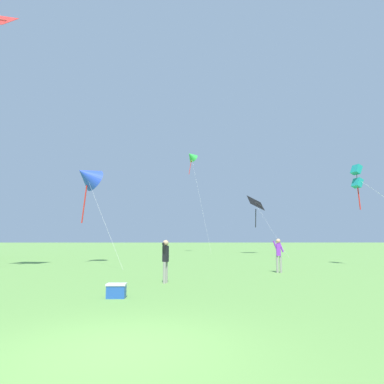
{
  "coord_description": "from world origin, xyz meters",
  "views": [
    {
      "loc": [
        1.06,
        -5.78,
        1.78
      ],
      "look_at": [
        1.72,
        25.6,
        6.24
      ],
      "focal_mm": 31.35,
      "sensor_mm": 36.0,
      "label": 1
    }
  ],
  "objects": [
    {
      "name": "ground_plane",
      "position": [
        0.0,
        0.0,
        0.0
      ],
      "size": [
        400.0,
        400.0,
        0.0
      ],
      "primitive_type": "plane",
      "color": "#669947"
    },
    {
      "name": "kite_green_small",
      "position": [
        1.95,
        41.31,
        13.71
      ],
      "size": [
        3.45,
        7.03,
        14.62
      ],
      "color": "green",
      "rests_on": "ground_plane"
    },
    {
      "name": "picnic_cooler",
      "position": [
        -1.05,
        4.89,
        0.22
      ],
      "size": [
        0.6,
        0.4,
        0.44
      ],
      "color": "#2351B2",
      "rests_on": "ground_plane"
    },
    {
      "name": "kite_blue_delta",
      "position": [
        -6.52,
        19.85,
        6.67
      ],
      "size": [
        5.36,
        6.74,
        7.85
      ],
      "color": "blue",
      "rests_on": "ground_plane"
    },
    {
      "name": "kite_teal_box",
      "position": [
        13.17,
        17.14,
        6.12
      ],
      "size": [
        3.63,
        7.0,
        7.04
      ],
      "color": "teal",
      "rests_on": "ground_plane"
    },
    {
      "name": "person_far_back",
      "position": [
        0.26,
        8.38,
        1.06
      ],
      "size": [
        0.3,
        0.55,
        1.76
      ],
      "color": "gray",
      "rests_on": "ground_plane"
    },
    {
      "name": "person_with_spool",
      "position": [
        6.18,
        12.67,
        1.1
      ],
      "size": [
        0.59,
        0.25,
        1.83
      ],
      "color": "gray",
      "rests_on": "ground_plane"
    },
    {
      "name": "kite_black_large",
      "position": [
        10.25,
        37.28,
        5.94
      ],
      "size": [
        2.37,
        10.57,
        7.5
      ],
      "color": "black",
      "rests_on": "ground_plane"
    }
  ]
}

